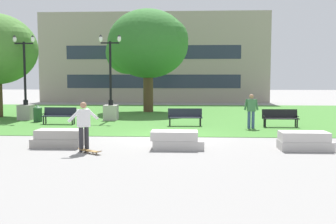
% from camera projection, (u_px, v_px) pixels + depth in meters
% --- Properties ---
extents(ground_plane, '(140.00, 140.00, 0.00)m').
position_uv_depth(ground_plane, '(166.00, 137.00, 16.85)').
color(ground_plane, gray).
extents(grass_lawn, '(40.00, 20.00, 0.02)m').
position_uv_depth(grass_lawn, '(174.00, 115.00, 26.80)').
color(grass_lawn, '#3D752D').
rests_on(grass_lawn, ground).
extents(concrete_block_center, '(1.80, 0.90, 0.64)m').
position_uv_depth(concrete_block_center, '(59.00, 138.00, 14.44)').
color(concrete_block_center, '#9E9991').
rests_on(concrete_block_center, ground).
extents(concrete_block_left, '(1.88, 0.90, 0.64)m').
position_uv_depth(concrete_block_left, '(177.00, 140.00, 14.04)').
color(concrete_block_left, '#BCB7B2').
rests_on(concrete_block_left, ground).
extents(concrete_block_right, '(1.80, 0.90, 0.64)m').
position_uv_depth(concrete_block_right, '(304.00, 141.00, 13.82)').
color(concrete_block_right, '#BCB7B2').
rests_on(concrete_block_right, ground).
extents(person_skateboarder, '(0.86, 1.08, 1.71)m').
position_uv_depth(person_skateboarder, '(84.00, 124.00, 13.41)').
color(person_skateboarder, '#28282D').
rests_on(person_skateboarder, ground).
extents(skateboard, '(0.94, 0.76, 0.14)m').
position_uv_depth(skateboard, '(90.00, 151.00, 13.19)').
color(skateboard, olive).
rests_on(skateboard, ground).
extents(park_bench_near_left, '(1.80, 0.54, 0.90)m').
position_uv_depth(park_bench_near_left, '(280.00, 117.00, 20.17)').
color(park_bench_near_left, black).
rests_on(park_bench_near_left, grass_lawn).
extents(park_bench_near_right, '(1.82, 0.60, 0.90)m').
position_uv_depth(park_bench_near_right, '(185.00, 116.00, 20.69)').
color(park_bench_near_right, '#1E232D').
rests_on(park_bench_near_right, grass_lawn).
extents(park_bench_far_left, '(1.82, 0.60, 0.90)m').
position_uv_depth(park_bench_far_left, '(59.00, 115.00, 21.47)').
color(park_bench_far_left, '#1E232D').
rests_on(park_bench_far_left, grass_lawn).
extents(lamp_post_left, '(1.32, 0.80, 5.07)m').
position_uv_depth(lamp_post_left, '(111.00, 103.00, 23.44)').
color(lamp_post_left, '#ADA89E').
rests_on(lamp_post_left, grass_lawn).
extents(lamp_post_center, '(1.32, 0.80, 5.06)m').
position_uv_depth(lamp_post_center, '(26.00, 103.00, 23.60)').
color(lamp_post_center, gray).
rests_on(lamp_post_center, grass_lawn).
extents(tree_far_right, '(6.25, 5.96, 7.57)m').
position_uv_depth(tree_far_right, '(147.00, 45.00, 29.02)').
color(tree_far_right, '#4C3823').
rests_on(tree_far_right, grass_lawn).
extents(trash_bin, '(0.49, 0.49, 0.96)m').
position_uv_depth(trash_bin, '(38.00, 113.00, 22.56)').
color(trash_bin, '#234C28').
rests_on(trash_bin, grass_lawn).
extents(person_bystander_near_lawn, '(0.71, 0.24, 1.71)m').
position_uv_depth(person_bystander_near_lawn, '(251.00, 109.00, 19.50)').
color(person_bystander_near_lawn, '#384C7A').
rests_on(person_bystander_near_lawn, grass_lawn).
extents(building_facade_distant, '(24.06, 1.03, 9.35)m').
position_uv_depth(building_facade_distant, '(153.00, 58.00, 40.96)').
color(building_facade_distant, gray).
rests_on(building_facade_distant, ground).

